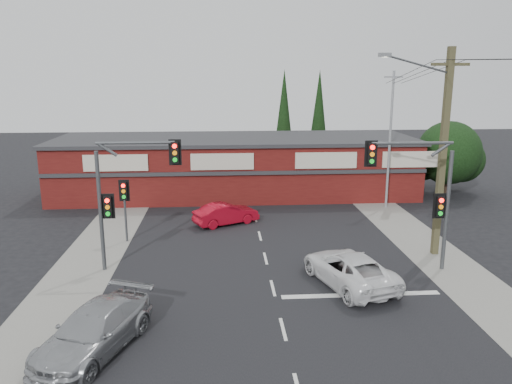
{
  "coord_description": "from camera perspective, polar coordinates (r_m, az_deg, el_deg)",
  "views": [
    {
      "loc": [
        -2.08,
        -19.92,
        8.72
      ],
      "look_at": [
        -0.46,
        3.0,
        3.32
      ],
      "focal_mm": 35.0,
      "sensor_mm": 36.0,
      "label": 1
    }
  ],
  "objects": [
    {
      "name": "utility_pole",
      "position": [
        25.39,
        20.35,
        4.88
      ],
      "size": [
        4.38,
        0.59,
        10.0
      ],
      "color": "brown",
      "rests_on": "ground"
    },
    {
      "name": "road_strip",
      "position": [
        26.48,
        0.68,
        -5.99
      ],
      "size": [
        14.0,
        70.0,
        0.01
      ],
      "primitive_type": "cube",
      "color": "black",
      "rests_on": "ground"
    },
    {
      "name": "pedestal_signal",
      "position": [
        27.17,
        -14.8,
        -0.66
      ],
      "size": [
        0.55,
        0.27,
        3.38
      ],
      "color": "#47494C",
      "rests_on": "ground"
    },
    {
      "name": "silver_suv",
      "position": [
        17.4,
        -18.03,
        -14.83
      ],
      "size": [
        3.7,
        5.38,
        1.45
      ],
      "primitive_type": "imported",
      "rotation": [
        0.0,
        0.0,
        -0.37
      ],
      "color": "#A0A2A5",
      "rests_on": "ground"
    },
    {
      "name": "red_sedan",
      "position": [
        29.86,
        -3.44,
        -2.5
      ],
      "size": [
        4.09,
        2.96,
        1.28
      ],
      "primitive_type": "imported",
      "rotation": [
        0.0,
        0.0,
        2.04
      ],
      "color": "#A90A1B",
      "rests_on": "ground"
    },
    {
      "name": "stop_line",
      "position": [
        21.12,
        11.89,
        -11.42
      ],
      "size": [
        6.5,
        0.35,
        0.01
      ],
      "primitive_type": "cube",
      "color": "silver",
      "rests_on": "ground"
    },
    {
      "name": "traffic_mast_right",
      "position": [
        23.25,
        18.67,
        0.67
      ],
      "size": [
        3.96,
        0.27,
        5.97
      ],
      "color": "#47494C",
      "rests_on": "ground"
    },
    {
      "name": "conifer_near",
      "position": [
        44.39,
        3.21,
        9.01
      ],
      "size": [
        1.8,
        1.8,
        9.25
      ],
      "color": "#2D2116",
      "rests_on": "ground"
    },
    {
      "name": "verge_left",
      "position": [
        27.16,
        -17.6,
        -6.12
      ],
      "size": [
        3.0,
        70.0,
        0.02
      ],
      "primitive_type": "cube",
      "color": "gray",
      "rests_on": "ground"
    },
    {
      "name": "conifer_far",
      "position": [
        46.92,
        7.2,
        9.16
      ],
      "size": [
        1.8,
        1.8,
        9.25
      ],
      "color": "#2D2116",
      "rests_on": "ground"
    },
    {
      "name": "lane_dashes",
      "position": [
        18.2,
        3.12,
        -15.37
      ],
      "size": [
        0.12,
        29.46,
        0.01
      ],
      "color": "silver",
      "rests_on": "ground"
    },
    {
      "name": "traffic_mast_left",
      "position": [
        22.85,
        -14.93,
        0.67
      ],
      "size": [
        3.77,
        0.27,
        5.97
      ],
      "color": "#47494C",
      "rests_on": "ground"
    },
    {
      "name": "tree_cluster",
      "position": [
        39.56,
        21.13,
        3.87
      ],
      "size": [
        5.9,
        5.1,
        5.5
      ],
      "color": "#2D2116",
      "rests_on": "ground"
    },
    {
      "name": "ground",
      "position": [
        21.84,
        1.78,
        -10.31
      ],
      "size": [
        120.0,
        120.0,
        0.0
      ],
      "primitive_type": "plane",
      "color": "black",
      "rests_on": "ground"
    },
    {
      "name": "shop_building",
      "position": [
        37.5,
        -2.34,
        3.09
      ],
      "size": [
        27.3,
        8.4,
        4.22
      ],
      "color": "#4F110F",
      "rests_on": "ground"
    },
    {
      "name": "verge_right",
      "position": [
        28.44,
        18.09,
        -5.29
      ],
      "size": [
        3.0,
        70.0,
        0.02
      ],
      "primitive_type": "cube",
      "color": "gray",
      "rests_on": "ground"
    },
    {
      "name": "white_suv",
      "position": [
        21.75,
        10.58,
        -8.62
      ],
      "size": [
        3.74,
        5.58,
        1.42
      ],
      "primitive_type": "imported",
      "rotation": [
        0.0,
        0.0,
        3.44
      ],
      "color": "white",
      "rests_on": "ground"
    },
    {
      "name": "steel_pole",
      "position": [
        34.02,
        15.06,
        5.99
      ],
      "size": [
        1.2,
        0.16,
        9.0
      ],
      "color": "gray",
      "rests_on": "ground"
    }
  ]
}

